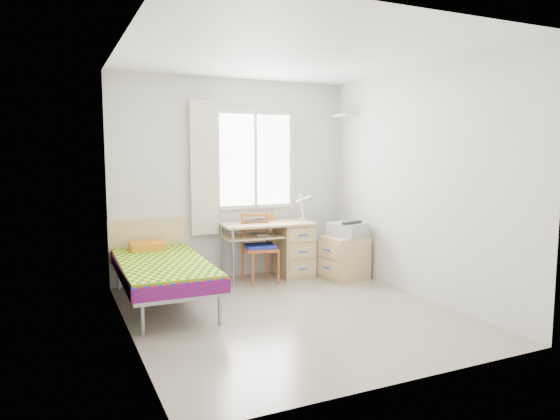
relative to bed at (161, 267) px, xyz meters
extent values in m
plane|color=#BCAD93|center=(1.14, -0.90, -0.41)|extent=(3.50, 3.50, 0.00)
plane|color=white|center=(1.14, -0.90, 2.19)|extent=(3.50, 3.50, 0.00)
plane|color=silver|center=(1.14, 0.85, 0.89)|extent=(3.20, 0.00, 3.20)
plane|color=silver|center=(-0.46, -0.90, 0.89)|extent=(0.00, 3.50, 3.50)
plane|color=silver|center=(2.74, -0.90, 0.89)|extent=(0.00, 3.50, 3.50)
cube|color=white|center=(1.44, 0.83, 1.14)|extent=(1.10, 0.04, 1.30)
cube|color=white|center=(1.44, 0.82, 1.14)|extent=(1.00, 0.02, 1.20)
cube|color=white|center=(1.44, 0.82, 1.14)|extent=(0.04, 0.02, 1.20)
cube|color=#F5EBCA|center=(0.72, 0.78, 1.04)|extent=(0.35, 0.05, 1.70)
cube|color=white|center=(2.63, 0.50, 1.74)|extent=(0.20, 0.32, 0.03)
cube|color=gray|center=(0.00, -0.07, -0.08)|extent=(0.90, 1.93, 0.06)
cube|color=#B20B0C|center=(0.00, -0.07, 0.00)|extent=(0.94, 1.96, 0.13)
cube|color=yellow|center=(0.00, -0.09, 0.07)|extent=(0.92, 1.83, 0.03)
cube|color=tan|center=(0.00, 0.86, 0.17)|extent=(0.92, 0.07, 0.53)
cube|color=orange|center=(-0.05, 0.59, 0.13)|extent=(0.39, 0.33, 0.10)
cylinder|color=gray|center=(-0.36, -0.93, -0.25)|extent=(0.04, 0.04, 0.31)
cylinder|color=gray|center=(0.36, 0.79, -0.25)|extent=(0.04, 0.04, 0.31)
cube|color=tan|center=(1.49, 0.52, 0.32)|extent=(1.21, 0.61, 0.03)
cube|color=tan|center=(1.87, 0.52, -0.05)|extent=(0.44, 0.55, 0.71)
cube|color=tan|center=(1.27, 0.52, 0.17)|extent=(0.75, 0.54, 0.02)
cylinder|color=gray|center=(0.93, 0.30, -0.05)|extent=(0.03, 0.03, 0.71)
cylinder|color=gray|center=(0.93, 0.74, -0.05)|extent=(0.03, 0.03, 0.71)
cube|color=#AE5621|center=(1.32, 0.37, 0.03)|extent=(0.45, 0.45, 0.04)
cube|color=navy|center=(1.32, 0.37, 0.06)|extent=(0.43, 0.43, 0.04)
cube|color=#AE5621|center=(1.32, 0.55, 0.30)|extent=(0.35, 0.09, 0.39)
cylinder|color=#AE5621|center=(1.15, 0.20, -0.19)|extent=(0.03, 0.03, 0.43)
cylinder|color=#AE5621|center=(1.50, 0.55, 0.04)|extent=(0.04, 0.04, 0.89)
cube|color=tan|center=(2.39, 0.08, -0.13)|extent=(0.57, 0.53, 0.56)
cube|color=tan|center=(2.13, 0.08, 0.00)|extent=(0.07, 0.42, 0.20)
cube|color=tan|center=(2.13, 0.08, -0.23)|extent=(0.07, 0.42, 0.20)
cube|color=#A6ABAF|center=(2.43, 0.08, 0.24)|extent=(0.49, 0.53, 0.18)
cube|color=black|center=(2.43, 0.08, 0.33)|extent=(0.39, 0.43, 0.02)
imported|color=black|center=(1.38, 0.60, 0.35)|extent=(0.41, 0.33, 0.03)
cylinder|color=orange|center=(1.63, 0.69, 0.38)|extent=(0.09, 0.09, 0.09)
cylinder|color=white|center=(2.02, 0.57, 0.35)|extent=(0.10, 0.10, 0.03)
cylinder|color=white|center=(2.02, 0.57, 0.49)|extent=(0.02, 0.12, 0.27)
cylinder|color=white|center=(2.00, 0.49, 0.63)|extent=(0.13, 0.24, 0.11)
cone|color=white|center=(1.92, 0.39, 0.66)|extent=(0.14, 0.15, 0.13)
imported|color=gray|center=(1.31, 0.55, 0.18)|extent=(0.17, 0.23, 0.02)
camera|label=1|loc=(-1.05, -5.38, 1.23)|focal=32.00mm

